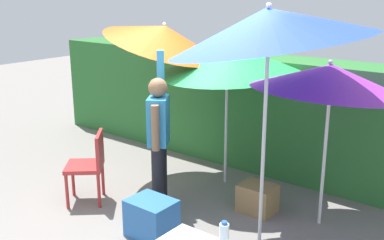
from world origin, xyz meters
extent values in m
plane|color=gray|center=(0.00, 0.00, 0.00)|extent=(24.00, 24.00, 0.00)
cube|color=#2D7033|center=(0.00, 2.01, 0.82)|extent=(8.00, 0.70, 1.65)
cylinder|color=silver|center=(1.39, 0.86, 0.76)|extent=(0.04, 0.04, 1.53)
cone|color=purple|center=(1.38, 0.87, 1.67)|extent=(1.66, 1.67, 0.47)
sphere|color=silver|center=(1.37, 0.87, 1.83)|extent=(0.05, 0.05, 0.05)
cylinder|color=silver|center=(-0.87, 0.77, 0.92)|extent=(0.04, 0.04, 1.84)
cone|color=#EA5919|center=(-0.88, 0.81, 1.97)|extent=(1.59, 1.56, 0.81)
sphere|color=silver|center=(-0.89, 0.85, 2.12)|extent=(0.05, 0.05, 0.05)
cylinder|color=silver|center=(-0.11, 1.17, 0.76)|extent=(0.04, 0.04, 1.53)
cone|color=green|center=(-0.10, 1.17, 1.69)|extent=(1.85, 1.86, 0.46)
sphere|color=silver|center=(-0.09, 1.17, 1.87)|extent=(0.05, 0.05, 0.05)
cylinder|color=silver|center=(1.14, -0.04, 1.04)|extent=(0.04, 0.04, 2.09)
cone|color=blue|center=(1.15, -0.07, 2.25)|extent=(1.91, 1.88, 0.70)
sphere|color=silver|center=(1.16, -0.09, 2.43)|extent=(0.05, 0.05, 0.05)
cylinder|color=black|center=(-0.37, 0.16, 0.41)|extent=(0.14, 0.14, 0.82)
cylinder|color=black|center=(-0.21, -0.08, 0.41)|extent=(0.14, 0.14, 0.82)
cube|color=#338EC6|center=(-0.29, 0.04, 1.10)|extent=(0.38, 0.42, 0.56)
sphere|color=#8C6647|center=(-0.29, 0.04, 1.49)|extent=(0.22, 0.22, 0.22)
cylinder|color=#338EC6|center=(-0.41, 0.23, 1.60)|extent=(0.12, 0.12, 0.56)
cylinder|color=#8C6647|center=(-0.16, -0.15, 1.08)|extent=(0.12, 0.12, 0.52)
cylinder|color=#B72D2D|center=(-1.40, -0.39, 0.22)|extent=(0.04, 0.04, 0.44)
cylinder|color=#B72D2D|center=(-1.15, -0.67, 0.22)|extent=(0.04, 0.04, 0.44)
cylinder|color=#B72D2D|center=(-1.12, -0.13, 0.22)|extent=(0.04, 0.04, 0.44)
cylinder|color=#B72D2D|center=(-0.86, -0.42, 0.22)|extent=(0.04, 0.04, 0.44)
cube|color=#B72D2D|center=(-1.13, -0.40, 0.47)|extent=(0.62, 0.62, 0.05)
cube|color=#B72D2D|center=(-0.98, -0.27, 0.69)|extent=(0.32, 0.36, 0.40)
cube|color=#2D6BB7|center=(0.09, -0.52, 0.21)|extent=(0.49, 0.39, 0.42)
cube|color=#9E7A4C|center=(0.69, 0.68, 0.17)|extent=(0.41, 0.34, 0.34)
cylinder|color=silver|center=(1.58, -1.35, 0.89)|extent=(0.07, 0.07, 0.22)
cylinder|color=#2D60B7|center=(1.58, -1.35, 1.01)|extent=(0.04, 0.04, 0.02)
camera|label=1|loc=(3.18, -3.74, 2.57)|focal=43.20mm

